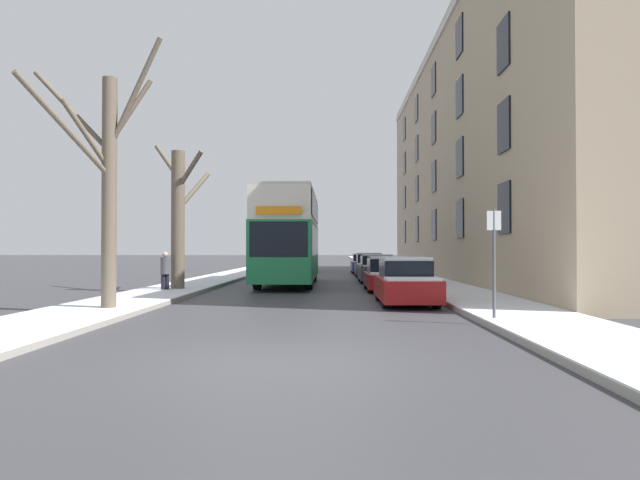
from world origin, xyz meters
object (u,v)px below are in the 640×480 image
at_px(parked_car_3, 369,266).
at_px(street_sign_post, 494,259).
at_px(bare_tree_left_1, 178,215).
at_px(parked_car_1, 388,275).
at_px(parked_car_2, 377,269).
at_px(pedestrian_left_sidewalk, 165,271).
at_px(bare_tree_left_0, 106,178).
at_px(double_decker_bus, 289,233).
at_px(oncoming_van, 294,255).
at_px(parked_car_0, 406,283).
at_px(parked_car_4, 364,264).

distance_m(parked_car_3, street_sign_post, 22.95).
distance_m(bare_tree_left_1, parked_car_1, 8.88).
bearing_deg(parked_car_2, parked_car_3, 90.00).
relative_size(pedestrian_left_sidewalk, street_sign_post, 0.62).
height_order(bare_tree_left_0, parked_car_1, bare_tree_left_0).
bearing_deg(parked_car_3, pedestrian_left_sidewalk, -122.15).
distance_m(parked_car_1, pedestrian_left_sidewalk, 8.96).
distance_m(bare_tree_left_1, street_sign_post, 13.89).
relative_size(double_decker_bus, parked_car_1, 2.42).
relative_size(bare_tree_left_0, bare_tree_left_1, 1.17).
relative_size(double_decker_bus, oncoming_van, 1.95).
xyz_separation_m(double_decker_bus, parked_car_0, (4.39, -9.40, -1.81)).
distance_m(double_decker_bus, parked_car_3, 9.85).
distance_m(parked_car_0, parked_car_3, 18.03).
relative_size(double_decker_bus, pedestrian_left_sidewalk, 6.38).
relative_size(bare_tree_left_1, parked_car_2, 1.52).
distance_m(parked_car_1, parked_car_3, 12.22).
bearing_deg(bare_tree_left_1, street_sign_post, -44.38).
height_order(parked_car_0, parked_car_2, parked_car_0).
bearing_deg(bare_tree_left_1, oncoming_van, 81.39).
bearing_deg(pedestrian_left_sidewalk, parked_car_3, 14.76).
xyz_separation_m(bare_tree_left_0, parked_car_2, (8.35, 14.56, -2.95)).
bearing_deg(pedestrian_left_sidewalk, parked_car_1, -31.80).
bearing_deg(parked_car_3, parked_car_1, -90.00).
height_order(bare_tree_left_0, pedestrian_left_sidewalk, bare_tree_left_0).
relative_size(bare_tree_left_1, parked_car_4, 1.49).
distance_m(parked_car_0, parked_car_4, 23.40).
height_order(parked_car_2, street_sign_post, street_sign_post).
bearing_deg(parked_car_2, bare_tree_left_0, -119.83).
xyz_separation_m(double_decker_bus, street_sign_post, (5.78, -14.26, -0.98)).
bearing_deg(parked_car_1, oncoming_van, 104.82).
relative_size(parked_car_1, parked_car_4, 1.01).
bearing_deg(street_sign_post, parked_car_0, 105.88).
bearing_deg(oncoming_van, parked_car_4, -24.39).
xyz_separation_m(parked_car_0, parked_car_2, (0.00, 11.75, 0.00)).
relative_size(parked_car_1, street_sign_post, 1.63).
distance_m(bare_tree_left_1, parked_car_0, 10.03).
xyz_separation_m(double_decker_bus, parked_car_4, (4.39, 14.00, -1.83)).
relative_size(parked_car_0, pedestrian_left_sidewalk, 2.58).
height_order(parked_car_0, oncoming_van, oncoming_van).
bearing_deg(parked_car_4, parked_car_2, -90.00).
bearing_deg(street_sign_post, bare_tree_left_0, 168.06).
relative_size(bare_tree_left_1, double_decker_bus, 0.61).
distance_m(double_decker_bus, street_sign_post, 15.42).
bearing_deg(oncoming_van, bare_tree_left_0, -96.10).
height_order(double_decker_bus, parked_car_2, double_decker_bus).
bearing_deg(street_sign_post, parked_car_1, 97.39).
bearing_deg(oncoming_van, parked_car_3, -55.74).
bearing_deg(parked_car_2, parked_car_1, -90.00).
relative_size(bare_tree_left_0, parked_car_4, 1.74).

